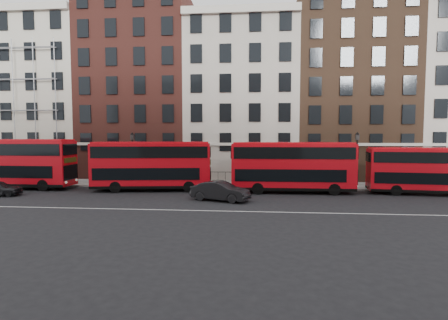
# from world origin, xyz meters

# --- Properties ---
(ground) EXTENTS (120.00, 120.00, 0.00)m
(ground) POSITION_xyz_m (0.00, 0.00, 0.00)
(ground) COLOR black
(ground) RESTS_ON ground
(pavement) EXTENTS (80.00, 5.00, 0.15)m
(pavement) POSITION_xyz_m (0.00, 10.50, 0.07)
(pavement) COLOR gray
(pavement) RESTS_ON ground
(kerb) EXTENTS (80.00, 0.30, 0.16)m
(kerb) POSITION_xyz_m (0.00, 8.00, 0.08)
(kerb) COLOR gray
(kerb) RESTS_ON ground
(road_centre_line) EXTENTS (70.00, 0.12, 0.01)m
(road_centre_line) POSITION_xyz_m (0.00, -2.00, 0.01)
(road_centre_line) COLOR white
(road_centre_line) RESTS_ON ground
(building_terrace) EXTENTS (64.00, 11.95, 22.00)m
(building_terrace) POSITION_xyz_m (-0.31, 17.88, 10.24)
(building_terrace) COLOR beige
(building_terrace) RESTS_ON ground
(bus_a) EXTENTS (11.43, 2.86, 4.79)m
(bus_a) POSITION_xyz_m (-21.52, 6.23, 2.57)
(bus_a) COLOR red
(bus_a) RESTS_ON ground
(bus_b) EXTENTS (11.11, 4.01, 4.57)m
(bus_b) POSITION_xyz_m (-7.92, 6.22, 2.45)
(bus_b) COLOR red
(bus_b) RESTS_ON ground
(bus_c) EXTENTS (10.86, 2.73, 4.55)m
(bus_c) POSITION_xyz_m (4.96, 6.22, 2.44)
(bus_c) COLOR red
(bus_c) RESTS_ON ground
(bus_d) EXTENTS (9.97, 3.36, 4.11)m
(bus_d) POSITION_xyz_m (16.57, 6.23, 2.21)
(bus_d) COLOR red
(bus_d) RESTS_ON ground
(car_front) EXTENTS (4.95, 3.09, 1.54)m
(car_front) POSITION_xyz_m (-1.03, 1.78, 0.77)
(car_front) COLOR black
(car_front) RESTS_ON ground
(lamp_post_left) EXTENTS (0.44, 0.44, 5.33)m
(lamp_post_left) POSITION_xyz_m (-10.67, 8.83, 3.08)
(lamp_post_left) COLOR black
(lamp_post_left) RESTS_ON pavement
(lamp_post_right) EXTENTS (0.44, 0.44, 5.33)m
(lamp_post_right) POSITION_xyz_m (11.36, 8.98, 3.08)
(lamp_post_right) COLOR black
(lamp_post_right) RESTS_ON pavement
(iron_railings) EXTENTS (6.60, 0.06, 1.00)m
(iron_railings) POSITION_xyz_m (0.00, 12.70, 0.65)
(iron_railings) COLOR black
(iron_railings) RESTS_ON pavement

